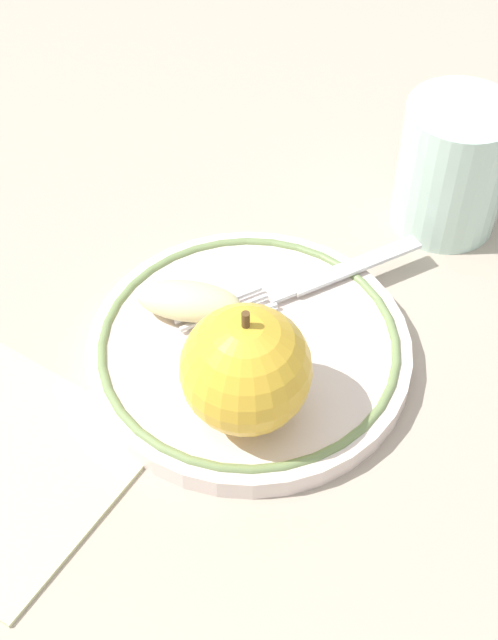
{
  "coord_description": "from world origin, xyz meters",
  "views": [
    {
      "loc": [
        0.15,
        -0.34,
        0.46
      ],
      "look_at": [
        0.01,
        0.01,
        0.04
      ],
      "focal_mm": 50.0,
      "sensor_mm": 36.0,
      "label": 1
    }
  ],
  "objects_px": {
    "apple_red_whole": "(246,369)",
    "drinking_glass": "(452,167)",
    "fork": "(312,283)",
    "apple_slice_front": "(188,301)",
    "napkin_folded": "(1,465)",
    "plate": "(249,349)"
  },
  "relations": [
    {
      "from": "plate",
      "to": "apple_slice_front",
      "type": "xyz_separation_m",
      "value": [
        -0.05,
        0.01,
        0.02
      ]
    },
    {
      "from": "apple_slice_front",
      "to": "napkin_folded",
      "type": "xyz_separation_m",
      "value": [
        -0.06,
        -0.14,
        -0.03
      ]
    },
    {
      "from": "drinking_glass",
      "to": "fork",
      "type": "bearing_deg",
      "value": -118.62
    },
    {
      "from": "drinking_glass",
      "to": "napkin_folded",
      "type": "bearing_deg",
      "value": -121.68
    },
    {
      "from": "apple_red_whole",
      "to": "napkin_folded",
      "type": "bearing_deg",
      "value": -146.93
    },
    {
      "from": "apple_red_whole",
      "to": "fork",
      "type": "xyz_separation_m",
      "value": [
        0.0,
        0.11,
        -0.04
      ]
    },
    {
      "from": "fork",
      "to": "napkin_folded",
      "type": "xyz_separation_m",
      "value": [
        -0.13,
        -0.19,
        -0.02
      ]
    },
    {
      "from": "plate",
      "to": "apple_slice_front",
      "type": "height_order",
      "value": "apple_slice_front"
    },
    {
      "from": "drinking_glass",
      "to": "napkin_folded",
      "type": "height_order",
      "value": "drinking_glass"
    },
    {
      "from": "fork",
      "to": "drinking_glass",
      "type": "xyz_separation_m",
      "value": [
        0.06,
        0.12,
        0.03
      ]
    },
    {
      "from": "napkin_folded",
      "to": "fork",
      "type": "bearing_deg",
      "value": 56.55
    },
    {
      "from": "apple_slice_front",
      "to": "napkin_folded",
      "type": "distance_m",
      "value": 0.16
    },
    {
      "from": "plate",
      "to": "apple_slice_front",
      "type": "bearing_deg",
      "value": 169.9
    },
    {
      "from": "plate",
      "to": "apple_slice_front",
      "type": "distance_m",
      "value": 0.05
    },
    {
      "from": "drinking_glass",
      "to": "apple_slice_front",
      "type": "bearing_deg",
      "value": -127.43
    },
    {
      "from": "apple_red_whole",
      "to": "drinking_glass",
      "type": "distance_m",
      "value": 0.24
    },
    {
      "from": "fork",
      "to": "drinking_glass",
      "type": "relative_size",
      "value": 1.52
    },
    {
      "from": "apple_slice_front",
      "to": "napkin_folded",
      "type": "bearing_deg",
      "value": -125.46
    },
    {
      "from": "plate",
      "to": "napkin_folded",
      "type": "relative_size",
      "value": 1.48
    },
    {
      "from": "fork",
      "to": "apple_slice_front",
      "type": "bearing_deg",
      "value": -10.68
    },
    {
      "from": "apple_slice_front",
      "to": "plate",
      "type": "bearing_deg",
      "value": -22.08
    },
    {
      "from": "plate",
      "to": "apple_slice_front",
      "type": "relative_size",
      "value": 3.02
    }
  ]
}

